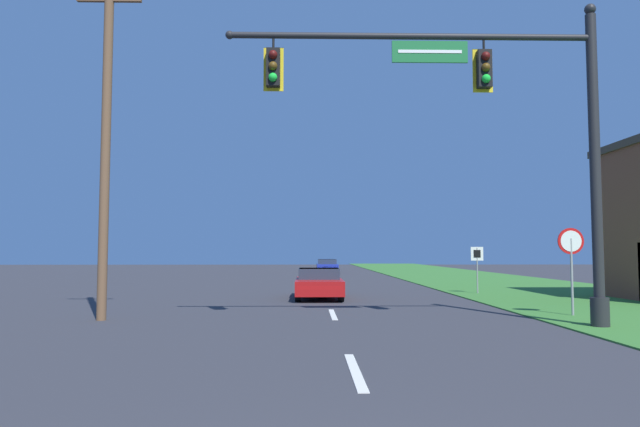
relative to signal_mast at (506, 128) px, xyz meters
The scene contains 8 objects.
grass_verge_right 20.71m from the signal_mast, 71.68° to the left, with size 10.00×110.00×0.04m.
road_center_line 12.84m from the signal_mast, 110.62° to the left, with size 0.16×34.80×0.01m.
signal_mast is the anchor object (origin of this frame).
car_ahead 10.96m from the signal_mast, 116.43° to the left, with size 1.82×4.48×1.19m.
far_car 37.01m from the signal_mast, 95.05° to the left, with size 1.82×4.46×1.19m.
stop_sign 4.74m from the signal_mast, 42.08° to the left, with size 0.76×0.07×2.50m.
route_sign_post 11.94m from the signal_mast, 77.15° to the left, with size 0.55×0.06×2.03m.
utility_pole_near 10.68m from the signal_mast, behind, with size 1.80×0.26×9.85m.
Camera 1 is at (-0.73, -2.99, 1.86)m, focal length 32.00 mm.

